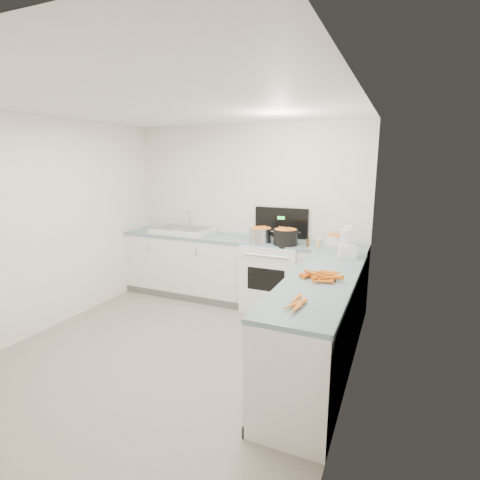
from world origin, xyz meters
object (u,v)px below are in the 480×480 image
at_px(stove, 274,275).
at_px(steel_pot, 261,236).
at_px(mixing_bowl, 335,240).
at_px(spice_jar, 319,244).
at_px(food_processor, 347,244).
at_px(extract_bottle, 308,243).
at_px(sink, 182,230).
at_px(black_pot, 285,238).

height_order(stove, steel_pot, stove).
bearing_deg(steel_pot, mixing_bowl, 16.87).
distance_m(spice_jar, food_processor, 0.55).
height_order(mixing_bowl, extract_bottle, mixing_bowl).
relative_size(stove, spice_jar, 15.50).
bearing_deg(spice_jar, extract_bottle, -174.83).
xyz_separation_m(mixing_bowl, spice_jar, (-0.15, -0.26, -0.02)).
bearing_deg(sink, steel_pot, -7.05).
height_order(stove, sink, stove).
bearing_deg(spice_jar, food_processor, -43.00).
bearing_deg(mixing_bowl, sink, -176.99).
height_order(sink, black_pot, sink).
height_order(sink, food_processor, food_processor).
height_order(sink, mixing_bowl, sink).
distance_m(sink, spice_jar, 2.07).
xyz_separation_m(sink, mixing_bowl, (2.22, 0.12, 0.02)).
distance_m(extract_bottle, spice_jar, 0.14).
distance_m(stove, steel_pot, 0.59).
relative_size(spice_jar, food_processor, 0.25).
height_order(steel_pot, food_processor, food_processor).
xyz_separation_m(sink, food_processor, (2.46, -0.51, 0.12)).
bearing_deg(food_processor, stove, 153.87).
relative_size(sink, steel_pot, 2.93).
bearing_deg(food_processor, mixing_bowl, 110.78).
bearing_deg(extract_bottle, stove, 163.53).
bearing_deg(black_pot, steel_pot, 179.97).
distance_m(stove, black_pot, 0.61).
distance_m(mixing_bowl, extract_bottle, 0.40).
distance_m(mixing_bowl, spice_jar, 0.30).
relative_size(steel_pot, mixing_bowl, 1.11).
bearing_deg(mixing_bowl, black_pot, -154.29).
bearing_deg(extract_bottle, steel_pot, -179.70).
distance_m(stove, extract_bottle, 0.72).
relative_size(steel_pot, spice_jar, 3.35).
distance_m(steel_pot, black_pot, 0.34).
distance_m(sink, mixing_bowl, 2.22).
xyz_separation_m(black_pot, mixing_bowl, (0.58, 0.28, -0.03)).
bearing_deg(steel_pot, sink, 172.95).
xyz_separation_m(stove, spice_jar, (0.62, -0.13, 0.51)).
relative_size(sink, extract_bottle, 8.40).
distance_m(black_pot, extract_bottle, 0.29).
bearing_deg(black_pot, sink, 174.39).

